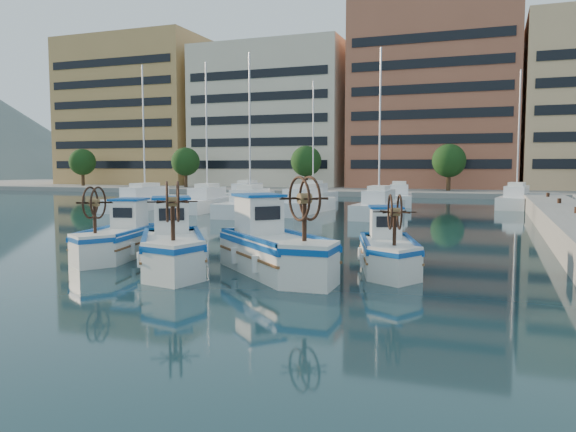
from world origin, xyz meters
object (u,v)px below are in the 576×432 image
Objects in this scene: fishing_boat_c at (273,246)px; fishing_boat_a at (119,237)px; fishing_boat_b at (172,244)px; fishing_boat_d at (388,248)px.

fishing_boat_a is at bearing 125.62° from fishing_boat_c.
fishing_boat_b is at bearing -37.05° from fishing_boat_a.
fishing_boat_b is 1.00× the size of fishing_boat_c.
fishing_boat_d is at bearing -7.79° from fishing_boat_a.
fishing_boat_b is 1.14× the size of fishing_boat_d.
fishing_boat_a is 6.84m from fishing_boat_c.
fishing_boat_c is (6.77, -0.99, 0.12)m from fishing_boat_a.
fishing_boat_d is at bearing -17.83° from fishing_boat_c.
fishing_boat_c reaches higher than fishing_boat_d.
fishing_boat_b is at bearing 142.40° from fishing_boat_c.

